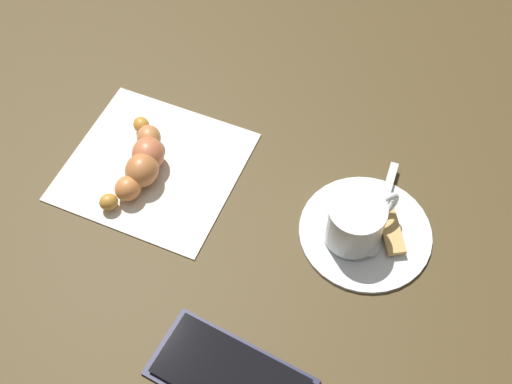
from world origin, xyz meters
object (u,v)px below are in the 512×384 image
espresso_cup (356,221)px  napkin (154,166)px  sugar_packet (391,230)px  croissant (142,161)px  teaspoon (377,224)px  cell_phone (231,377)px  saucer (365,231)px

espresso_cup → napkin: size_ratio=0.40×
sugar_packet → croissant: 0.28m
teaspoon → sugar_packet: size_ratio=2.23×
espresso_cup → croissant: espresso_cup is taller
napkin → teaspoon: bearing=3.1°
napkin → sugar_packet: bearing=2.4°
espresso_cup → sugar_packet: bearing=25.5°
teaspoon → cell_phone: (-0.08, -0.21, -0.01)m
croissant → cell_phone: (0.18, -0.18, -0.02)m
sugar_packet → teaspoon: bearing=51.3°
teaspoon → cell_phone: size_ratio=0.79×
croissant → cell_phone: size_ratio=0.85×
sugar_packet → cell_phone: bearing=125.6°
napkin → cell_phone: bearing=-47.4°
sugar_packet → saucer: bearing=76.1°
cell_phone → espresso_cup: bearing=71.7°
espresso_cup → croissant: (-0.25, -0.01, -0.01)m
sugar_packet → cell_phone: size_ratio=0.36×
espresso_cup → cell_phone: size_ratio=0.48×
sugar_packet → cell_phone: (-0.10, -0.20, -0.01)m
espresso_cup → teaspoon: espresso_cup is taller
saucer → napkin: (-0.25, -0.00, -0.00)m
teaspoon → croissant: 0.27m
saucer → croissant: bearing=-176.5°
espresso_cup → sugar_packet: espresso_cup is taller
espresso_cup → cell_phone: (-0.06, -0.19, -0.03)m
saucer → napkin: 0.25m
teaspoon → napkin: bearing=-176.9°
napkin → cell_phone: cell_phone is taller
espresso_cup → croissant: size_ratio=0.56×
sugar_packet → napkin: size_ratio=0.30×
teaspoon → sugar_packet: 0.02m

